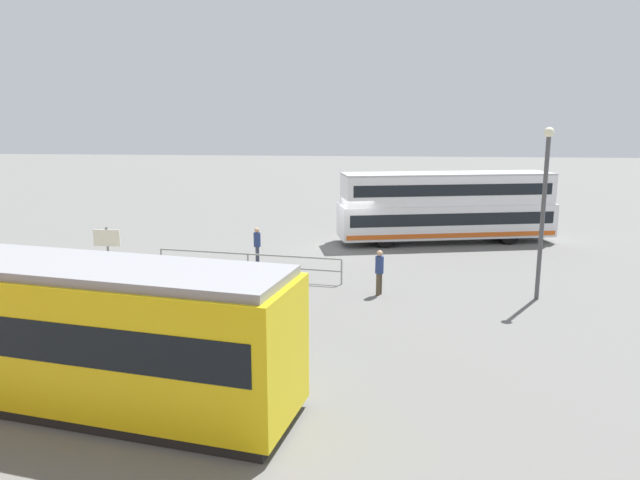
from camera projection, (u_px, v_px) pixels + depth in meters
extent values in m
plane|color=slate|center=(350.00, 247.00, 30.80)|extent=(160.00, 160.00, 0.00)
cube|color=white|center=(446.00, 220.00, 31.89)|extent=(11.93, 5.18, 1.78)
cube|color=white|center=(447.00, 189.00, 31.55)|extent=(11.57, 5.00, 1.56)
cube|color=black|center=(446.00, 216.00, 31.85)|extent=(11.37, 5.07, 0.64)
cube|color=black|center=(447.00, 188.00, 31.54)|extent=(11.01, 4.89, 0.60)
cube|color=#D85919|center=(445.00, 231.00, 32.02)|extent=(11.71, 5.16, 0.24)
cube|color=#B2B2B7|center=(448.00, 174.00, 31.39)|extent=(11.57, 5.00, 0.10)
cylinder|color=black|center=(381.00, 234.00, 31.58)|extent=(1.55, 2.62, 1.00)
cylinder|color=black|center=(501.00, 231.00, 32.44)|extent=(1.55, 2.62, 1.00)
cylinder|color=#33384C|center=(257.00, 255.00, 27.09)|extent=(0.14, 0.14, 0.85)
cylinder|color=#33384C|center=(258.00, 256.00, 26.89)|extent=(0.14, 0.14, 0.85)
cylinder|color=navy|center=(257.00, 240.00, 26.84)|extent=(0.41, 0.41, 0.65)
sphere|color=tan|center=(257.00, 230.00, 26.75)|extent=(0.23, 0.23, 0.23)
cylinder|color=#4C3F2D|center=(378.00, 285.00, 22.20)|extent=(0.14, 0.14, 0.85)
cylinder|color=#4C3F2D|center=(380.00, 283.00, 22.39)|extent=(0.14, 0.14, 0.85)
cylinder|color=navy|center=(379.00, 265.00, 22.14)|extent=(0.42, 0.42, 0.66)
sphere|color=tan|center=(380.00, 253.00, 22.05)|extent=(0.23, 0.23, 0.23)
cube|color=gray|center=(248.00, 254.00, 24.50)|extent=(7.98, 1.14, 0.06)
cube|color=gray|center=(248.00, 266.00, 24.60)|extent=(7.98, 1.14, 0.06)
cylinder|color=gray|center=(342.00, 272.00, 23.66)|extent=(0.07, 0.07, 1.05)
cylinder|color=gray|center=(248.00, 266.00, 24.61)|extent=(0.07, 0.07, 1.05)
cylinder|color=gray|center=(161.00, 261.00, 25.55)|extent=(0.07, 0.07, 1.05)
cylinder|color=slate|center=(108.00, 254.00, 24.17)|extent=(0.10, 0.10, 2.26)
cube|color=white|center=(107.00, 238.00, 23.99)|extent=(1.15, 0.07, 0.69)
cylinder|color=#4C4C51|center=(542.00, 220.00, 21.26)|extent=(0.16, 0.16, 5.99)
sphere|color=#F2EFCC|center=(549.00, 132.00, 20.62)|extent=(0.36, 0.36, 0.36)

